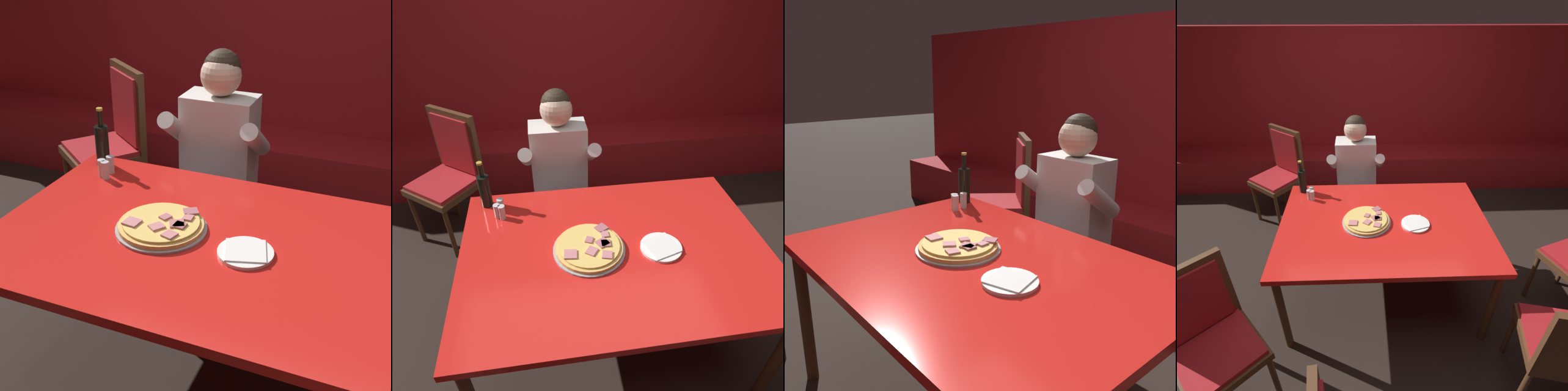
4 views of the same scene
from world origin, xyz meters
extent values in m
cylinder|color=#4C2D19|center=(-0.72, -0.49, 0.36)|extent=(0.06, 0.06, 0.72)
cylinder|color=#4C2D19|center=(-0.72, 0.49, 0.36)|extent=(0.06, 0.06, 0.72)
cube|color=red|center=(0.00, 0.00, 0.74)|extent=(1.56, 1.10, 0.04)
cylinder|color=#9E9EA3|center=(-0.13, 0.00, 0.76)|extent=(0.37, 0.37, 0.01)
cylinder|color=#DBA856|center=(-0.13, 0.00, 0.78)|extent=(0.34, 0.34, 0.02)
cylinder|color=#E5BC5B|center=(-0.13, 0.00, 0.79)|extent=(0.31, 0.31, 0.01)
cube|color=#B76670|center=(-0.13, 0.03, 0.80)|extent=(0.05, 0.05, 0.01)
cube|color=#C6757A|center=(-0.04, 0.06, 0.80)|extent=(0.04, 0.04, 0.01)
cube|color=#C6757A|center=(-0.13, -0.05, 0.80)|extent=(0.07, 0.07, 0.01)
cube|color=#A85B66|center=(-0.05, 0.11, 0.80)|extent=(0.08, 0.08, 0.01)
cube|color=#C6757A|center=(-0.23, -0.06, 0.80)|extent=(0.07, 0.07, 0.01)
cube|color=#B76670|center=(-0.07, 0.00, 0.80)|extent=(0.08, 0.08, 0.01)
cube|color=#A85B66|center=(-0.05, -0.01, 0.80)|extent=(0.05, 0.05, 0.01)
cube|color=#C6757A|center=(-0.06, -0.08, 0.80)|extent=(0.06, 0.06, 0.01)
cylinder|color=white|center=(0.23, -0.04, 0.76)|extent=(0.21, 0.21, 0.01)
cube|color=white|center=(0.23, -0.04, 0.77)|extent=(0.19, 0.19, 0.01)
cylinder|color=black|center=(-0.67, 0.46, 0.86)|extent=(0.07, 0.07, 0.20)
cylinder|color=black|center=(-0.67, 0.46, 1.00)|extent=(0.03, 0.03, 0.08)
cylinder|color=#B29933|center=(-0.67, 0.46, 1.04)|extent=(0.03, 0.03, 0.01)
cylinder|color=silver|center=(-0.58, 0.32, 0.79)|extent=(0.04, 0.04, 0.07)
cylinder|color=silver|center=(-0.58, 0.32, 0.78)|extent=(0.03, 0.03, 0.04)
cylinder|color=silver|center=(-0.58, 0.32, 0.84)|extent=(0.04, 0.04, 0.01)
cylinder|color=silver|center=(-0.59, 0.38, 0.79)|extent=(0.04, 0.04, 0.07)
cylinder|color=#516B33|center=(-0.59, 0.38, 0.78)|extent=(0.03, 0.03, 0.04)
cylinder|color=silver|center=(-0.59, 0.38, 0.84)|extent=(0.04, 0.04, 0.01)
cylinder|color=silver|center=(-0.60, 0.33, 0.79)|extent=(0.04, 0.04, 0.07)
cylinder|color=#28231E|center=(-0.60, 0.33, 0.78)|extent=(0.03, 0.03, 0.04)
cylinder|color=silver|center=(-0.60, 0.33, 0.84)|extent=(0.04, 0.04, 0.01)
ellipsoid|color=black|center=(-0.31, 0.59, 0.04)|extent=(0.11, 0.24, 0.09)
ellipsoid|color=black|center=(-0.11, 0.59, 0.04)|extent=(0.11, 0.24, 0.09)
cylinder|color=#282833|center=(-0.31, 0.59, 0.23)|extent=(0.11, 0.11, 0.43)
cylinder|color=#282833|center=(-0.11, 0.59, 0.23)|extent=(0.11, 0.11, 0.43)
cube|color=#282833|center=(-0.21, 0.69, 0.51)|extent=(0.34, 0.40, 0.12)
cube|color=silver|center=(-0.21, 0.89, 0.78)|extent=(0.38, 0.22, 0.52)
cylinder|color=silver|center=(-0.43, 0.81, 0.86)|extent=(0.09, 0.30, 0.25)
cylinder|color=silver|center=(0.01, 0.81, 0.86)|extent=(0.09, 0.30, 0.25)
sphere|color=beige|center=(-0.21, 0.89, 1.15)|extent=(0.21, 0.21, 0.21)
sphere|color=#2D2319|center=(-0.21, 0.90, 1.18)|extent=(0.19, 0.19, 0.19)
cylinder|color=#4C2D19|center=(-1.36, 1.06, 0.23)|extent=(0.04, 0.04, 0.47)
cylinder|color=#4C2D19|center=(-1.06, 0.83, 0.23)|extent=(0.04, 0.04, 0.47)
cylinder|color=#4C2D19|center=(-1.12, 1.36, 0.23)|extent=(0.04, 0.04, 0.47)
cylinder|color=#4C2D19|center=(-0.83, 1.12, 0.23)|extent=(0.04, 0.04, 0.47)
cube|color=#4C2D19|center=(-1.09, 1.09, 0.49)|extent=(0.62, 0.62, 0.05)
cube|color=#A3191E|center=(-1.09, 1.09, 0.53)|extent=(0.57, 0.57, 0.03)
cube|color=#4C2D19|center=(-0.97, 1.25, 0.77)|extent=(0.37, 0.30, 0.52)
cube|color=#A3191E|center=(-0.98, 1.23, 0.77)|extent=(0.30, 0.24, 0.44)
camera|label=1|loc=(0.70, -1.66, 1.88)|focal=50.00mm
camera|label=2|loc=(-0.32, -1.24, 2.02)|focal=32.00mm
camera|label=3|loc=(1.25, -1.04, 1.50)|focal=40.00mm
camera|label=4|loc=(-0.15, -1.80, 2.19)|focal=28.00mm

